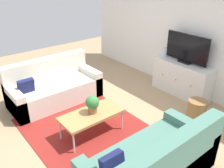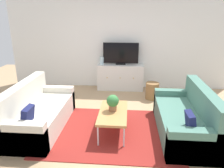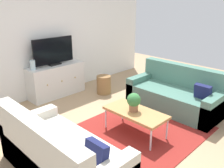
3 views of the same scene
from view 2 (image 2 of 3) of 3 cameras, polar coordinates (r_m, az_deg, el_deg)
ground_plane at (r=4.31m, az=-0.38°, el=-11.50°), size 10.00×10.00×0.00m
wall_back at (r=6.33m, az=1.65°, el=11.19°), size 6.40×0.12×2.70m
area_rug at (r=4.18m, az=-0.56°, el=-12.45°), size 2.50×1.90×0.01m
couch_left_side at (r=4.44m, az=-19.54°, el=-7.51°), size 0.87×1.86×0.89m
couch_right_side at (r=4.22m, az=19.61°, el=-8.93°), size 0.87×1.86×0.89m
coffee_table at (r=4.00m, az=0.31°, el=-7.73°), size 0.52×1.05×0.42m
potted_plant at (r=3.95m, az=0.18°, el=-4.84°), size 0.23×0.23×0.31m
tv_console at (r=6.26m, az=2.27°, el=1.92°), size 1.32×0.47×0.74m
flat_screen_tv at (r=6.12m, az=2.36°, el=8.10°), size 1.00×0.16×0.62m
glass_vase at (r=6.18m, az=-2.73°, el=6.27°), size 0.11×0.11×0.21m
wicker_basket at (r=5.67m, az=10.66°, el=-1.81°), size 0.34×0.34×0.44m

